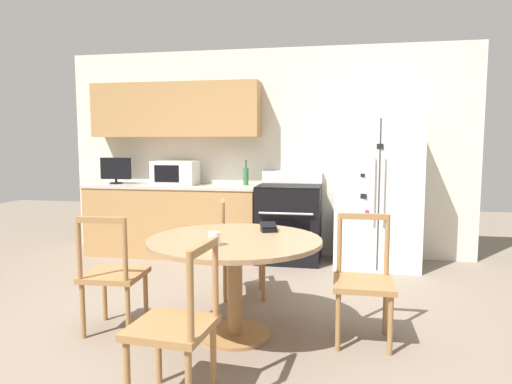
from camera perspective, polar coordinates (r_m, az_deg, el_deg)
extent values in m
plane|color=gray|center=(3.59, -6.34, -17.19)|extent=(14.00, 14.00, 0.00)
cube|color=silver|center=(5.88, 1.09, 4.94)|extent=(5.20, 0.10, 2.60)
cube|color=#AD7F4C|center=(5.97, -10.03, 10.05)|extent=(2.17, 0.34, 0.68)
cube|color=#AD7F4C|center=(5.91, -10.26, -3.61)|extent=(2.17, 0.62, 0.86)
cube|color=#B7B2A8|center=(5.85, -10.34, 0.74)|extent=(2.19, 0.64, 0.03)
cube|color=white|center=(5.42, 14.82, -0.01)|extent=(0.95, 0.70, 1.72)
cube|color=#333333|center=(5.07, 15.10, -0.42)|extent=(0.01, 0.01, 1.65)
cylinder|color=silver|center=(5.05, 14.56, 0.06)|extent=(0.02, 0.02, 0.72)
cylinder|color=silver|center=(5.06, 15.69, 0.04)|extent=(0.02, 0.02, 0.72)
cube|color=black|center=(5.04, 15.25, 5.53)|extent=(0.07, 0.02, 0.06)
cube|color=red|center=(5.09, 13.71, -2.39)|extent=(0.04, 0.02, 0.03)
cube|color=black|center=(5.04, 13.19, 2.05)|extent=(0.05, 0.01, 0.04)
cube|color=black|center=(5.06, 13.29, -0.51)|extent=(0.07, 0.02, 0.05)
cube|color=black|center=(5.53, 4.16, -4.01)|extent=(0.75, 0.64, 0.90)
cube|color=black|center=(5.23, 3.75, -5.59)|extent=(0.54, 0.01, 0.40)
cylinder|color=silver|center=(5.15, 3.73, -2.71)|extent=(0.62, 0.02, 0.02)
cube|color=black|center=(5.47, 4.19, 0.74)|extent=(0.75, 0.64, 0.02)
cube|color=white|center=(5.75, 4.53, 1.90)|extent=(0.75, 0.06, 0.16)
cube|color=white|center=(5.84, -10.05, 2.37)|extent=(0.55, 0.34, 0.30)
cube|color=black|center=(5.70, -11.13, 2.26)|extent=(0.32, 0.01, 0.21)
cube|color=silver|center=(5.61, -8.80, 2.25)|extent=(0.11, 0.01, 0.21)
cylinder|color=black|center=(6.16, -17.07, 1.09)|extent=(0.16, 0.16, 0.02)
cylinder|color=black|center=(6.16, -17.08, 1.37)|extent=(0.03, 0.03, 0.04)
cube|color=black|center=(6.15, -17.13, 2.84)|extent=(0.40, 0.05, 0.28)
cylinder|color=#2D6B38|center=(5.69, -1.27, 1.94)|extent=(0.07, 0.07, 0.21)
cylinder|color=#2D6B38|center=(5.68, -1.27, 3.43)|extent=(0.03, 0.03, 0.08)
cylinder|color=#262626|center=(5.68, -1.27, 3.91)|extent=(0.03, 0.03, 0.01)
cylinder|color=#997551|center=(3.31, -2.69, -6.09)|extent=(1.26, 1.26, 0.03)
cylinder|color=#9E7042|center=(3.40, -2.66, -11.94)|extent=(0.11, 0.11, 0.68)
cylinder|color=#9E7042|center=(3.52, -2.63, -17.37)|extent=(0.52, 0.52, 0.03)
cube|color=#9E7042|center=(3.37, 13.29, -11.08)|extent=(0.42, 0.42, 0.04)
cylinder|color=#9E7042|center=(3.30, 16.44, -15.71)|extent=(0.04, 0.04, 0.41)
cylinder|color=#9E7042|center=(3.28, 10.21, -15.68)|extent=(0.04, 0.04, 0.41)
cylinder|color=#9E7042|center=(3.62, 15.87, -13.71)|extent=(0.04, 0.04, 0.41)
cylinder|color=#9E7042|center=(3.60, 10.24, -13.66)|extent=(0.04, 0.04, 0.41)
cylinder|color=#9E7042|center=(3.50, 16.07, -6.35)|extent=(0.04, 0.04, 0.45)
cylinder|color=#9E7042|center=(3.49, 10.39, -6.28)|extent=(0.04, 0.04, 0.45)
cube|color=#9E7042|center=(3.45, 13.32, -3.00)|extent=(0.34, 0.04, 0.04)
cube|color=#9E7042|center=(3.65, -17.25, -9.86)|extent=(0.44, 0.44, 0.04)
cylinder|color=#9E7042|center=(3.93, -18.40, -12.15)|extent=(0.04, 0.04, 0.41)
cylinder|color=#9E7042|center=(3.80, -13.61, -12.66)|extent=(0.04, 0.04, 0.41)
cylinder|color=#9E7042|center=(3.65, -20.84, -13.71)|extent=(0.04, 0.04, 0.41)
cylinder|color=#9E7042|center=(3.50, -15.71, -14.37)|extent=(0.04, 0.04, 0.41)
cylinder|color=#9E7042|center=(3.50, -21.26, -6.53)|extent=(0.04, 0.04, 0.45)
cylinder|color=#9E7042|center=(3.35, -16.06, -6.91)|extent=(0.04, 0.04, 0.45)
cube|color=#9E7042|center=(3.39, -18.83, -3.33)|extent=(0.35, 0.05, 0.04)
cube|color=#9E7042|center=(4.27, -1.57, -7.28)|extent=(0.51, 0.51, 0.04)
cylinder|color=#9E7042|center=(4.50, 0.58, -9.54)|extent=(0.04, 0.04, 0.41)
cylinder|color=#9E7042|center=(4.17, 0.93, -10.80)|extent=(0.04, 0.04, 0.41)
cylinder|color=#9E7042|center=(4.49, -3.87, -9.59)|extent=(0.04, 0.04, 0.41)
cylinder|color=#9E7042|center=(4.16, -3.90, -10.87)|extent=(0.04, 0.04, 0.41)
cylinder|color=#9E7042|center=(4.38, -4.14, -3.66)|extent=(0.04, 0.04, 0.45)
cylinder|color=#9E7042|center=(4.05, -4.18, -4.48)|extent=(0.04, 0.04, 0.45)
cube|color=#9E7042|center=(4.18, -4.18, -1.29)|extent=(0.12, 0.34, 0.04)
cube|color=#9E7042|center=(2.60, -10.52, -16.28)|extent=(0.45, 0.45, 0.04)
cylinder|color=#9E7042|center=(2.63, -15.81, -21.50)|extent=(0.04, 0.04, 0.41)
cylinder|color=#9E7042|center=(2.90, -12.08, -18.70)|extent=(0.04, 0.04, 0.41)
cylinder|color=#9E7042|center=(2.77, -5.36, -19.82)|extent=(0.04, 0.04, 0.41)
cylinder|color=#9E7042|center=(2.29, -8.22, -12.80)|extent=(0.04, 0.04, 0.45)
cylinder|color=#9E7042|center=(2.59, -5.11, -10.50)|extent=(0.04, 0.04, 0.45)
cube|color=#9E7042|center=(2.39, -6.62, -6.89)|extent=(0.07, 0.35, 0.04)
cylinder|color=silver|center=(3.08, -5.21, -5.85)|extent=(0.08, 0.08, 0.09)
cylinder|color=beige|center=(3.08, -5.21, -6.23)|extent=(0.07, 0.07, 0.05)
cube|color=black|center=(3.55, 1.62, -4.76)|extent=(0.15, 0.13, 0.03)
cube|color=black|center=(3.57, 1.54, -4.26)|extent=(0.15, 0.13, 0.06)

